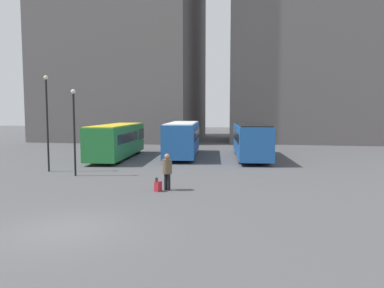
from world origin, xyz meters
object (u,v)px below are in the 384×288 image
(lamp_post_1, at_px, (47,116))
(bus_2, at_px, (251,140))
(bus_0, at_px, (117,140))
(bus_1, at_px, (183,138))
(suitcase, at_px, (158,186))
(traveler, at_px, (167,169))
(lamp_post_0, at_px, (74,125))

(lamp_post_1, bearing_deg, bus_2, 35.90)
(bus_0, height_order, bus_1, bus_1)
(bus_1, relative_size, suitcase, 14.58)
(bus_0, xyz_separation_m, suitcase, (6.93, -12.05, -1.30))
(traveler, xyz_separation_m, lamp_post_0, (-6.56, 3.02, 2.03))
(suitcase, xyz_separation_m, lamp_post_0, (-6.18, 3.36, 2.87))
(bus_2, height_order, lamp_post_1, lamp_post_1)
(bus_0, relative_size, lamp_post_0, 1.98)
(lamp_post_0, bearing_deg, bus_1, 68.01)
(bus_0, relative_size, bus_2, 1.02)
(bus_0, xyz_separation_m, bus_1, (5.15, 2.22, 0.07))
(bus_0, height_order, suitcase, bus_0)
(bus_2, xyz_separation_m, suitcase, (-4.13, -13.89, -1.33))
(bus_2, height_order, traveler, bus_2)
(lamp_post_1, bearing_deg, bus_1, 54.36)
(suitcase, xyz_separation_m, lamp_post_1, (-8.72, 4.59, 3.38))
(lamp_post_1, bearing_deg, bus_0, 76.52)
(bus_2, distance_m, traveler, 14.06)
(suitcase, height_order, lamp_post_0, lamp_post_0)
(traveler, distance_m, suitcase, 0.99)
(bus_0, bearing_deg, bus_1, -72.95)
(bus_2, relative_size, lamp_post_0, 1.95)
(bus_1, height_order, traveler, bus_1)
(bus_0, xyz_separation_m, traveler, (7.31, -11.70, -0.45))
(bus_0, relative_size, traveler, 5.66)
(bus_2, height_order, lamp_post_0, lamp_post_0)
(bus_1, xyz_separation_m, bus_2, (5.90, -0.38, -0.04))
(bus_2, bearing_deg, bus_0, 92.82)
(lamp_post_0, bearing_deg, lamp_post_1, 154.13)
(traveler, distance_m, lamp_post_1, 10.36)
(bus_0, xyz_separation_m, lamp_post_0, (0.75, -8.69, 1.57))
(bus_0, relative_size, suitcase, 14.79)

